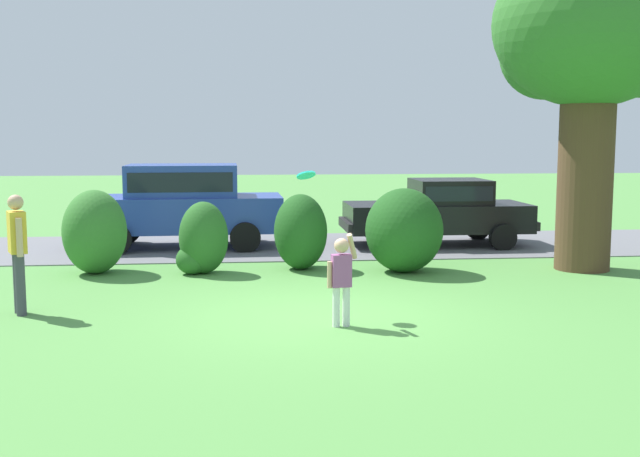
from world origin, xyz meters
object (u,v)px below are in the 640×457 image
Objects in this scene: child_thrower at (341,274)px; frisbee at (306,175)px; oak_tree_large at (591,39)px; parked_suv at (183,201)px; adult_onlooker at (18,247)px; parked_sedan at (440,210)px.

frisbee is (-0.40, 0.91, 1.29)m from child_thrower.
parked_suv is (-7.96, 3.55, -3.30)m from oak_tree_large.
child_thrower is 4.70m from adult_onlooker.
adult_onlooker reaches higher than parked_sedan.
child_thrower is 0.74× the size of adult_onlooker.
adult_onlooker is at bearing 165.66° from child_thrower.
oak_tree_large is 10.76m from adult_onlooker.
child_thrower is 4.31× the size of frisbee.
adult_onlooker is at bearing -141.30° from parked_sedan.
oak_tree_large reaches higher than parked_sedan.
adult_onlooker is (-4.55, 1.16, 0.27)m from child_thrower.
parked_sedan is 8.11m from child_thrower.
oak_tree_large is 20.81× the size of frisbee.
frisbee reaches higher than adult_onlooker.
adult_onlooker is at bearing -105.79° from parked_suv.
parked_suv is 2.73× the size of adult_onlooker.
frisbee is at bearing -119.39° from parked_sedan.
oak_tree_large is 4.83× the size of child_thrower.
parked_suv reaches higher than parked_sedan.
parked_sedan is at bearing 60.61° from frisbee.
parked_sedan is (-1.98, 3.34, -3.53)m from oak_tree_large.
child_thrower is (2.72, -7.63, -0.36)m from parked_suv.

